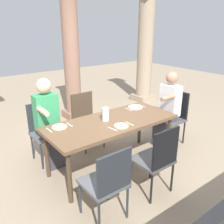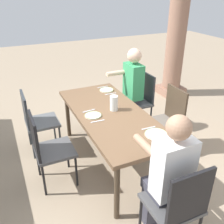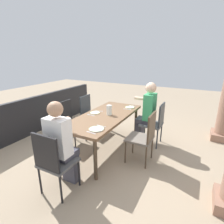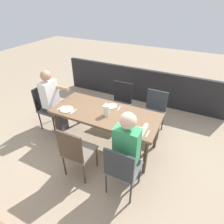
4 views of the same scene
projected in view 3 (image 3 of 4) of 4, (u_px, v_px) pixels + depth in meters
The scene contains 20 objects.
ground_plane at pixel (105, 149), 3.74m from camera, with size 16.00×16.00×0.00m, color gray.
dining_table at pixel (105, 118), 3.52m from camera, with size 1.93×0.83×0.75m.
chair_west_north at pixel (155, 122), 3.79m from camera, with size 0.44×0.44×0.92m.
chair_west_south at pixel (89, 111), 4.53m from camera, with size 0.44×0.44×0.90m.
chair_mid_north at pixel (144, 135), 3.15m from camera, with size 0.44×0.44×0.94m.
chair_mid_south at pixel (70, 120), 3.88m from camera, with size 0.44×0.44×0.93m.
chair_head_east at pixel (53, 160), 2.39m from camera, with size 0.44×0.44×0.95m.
diner_woman_green at pixel (62, 143), 2.50m from camera, with size 0.49×0.35×1.32m.
diner_man_white at pixel (147, 111), 3.82m from camera, with size 0.35×0.50×1.35m.
patio_railing at pixel (35, 115), 4.46m from camera, with size 4.33×0.10×0.90m, color black.
plate_0 at pixel (130, 107), 3.99m from camera, with size 0.21×0.21×0.02m.
fork_0 at pixel (132, 106), 4.11m from camera, with size 0.02×0.17×0.01m, color silver.
spoon_0 at pixel (127, 109), 3.86m from camera, with size 0.02×0.17×0.01m, color silver.
plate_1 at pixel (95, 113), 3.61m from camera, with size 0.21×0.21×0.02m.
fork_1 at pixel (99, 111), 3.74m from camera, with size 0.02×0.17×0.01m, color silver.
spoon_1 at pixel (91, 115), 3.49m from camera, with size 0.02×0.17×0.01m, color silver.
plate_2 at pixel (96, 129), 2.83m from camera, with size 0.24×0.24×0.02m.
fork_2 at pixel (101, 126), 2.96m from camera, with size 0.02×0.17×0.01m, color silver.
spoon_2 at pixel (91, 133), 2.71m from camera, with size 0.02×0.17×0.01m, color silver.
water_pitcher at pixel (109, 111), 3.50m from camera, with size 0.10×0.10×0.19m.
Camera 3 is at (2.88, 1.65, 1.89)m, focal length 28.75 mm.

